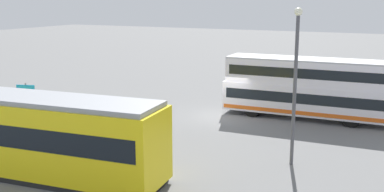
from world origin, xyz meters
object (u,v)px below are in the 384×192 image
at_px(double_decker_bus, 307,88).
at_px(pedestrian_crossing, 155,145).
at_px(street_lamp, 295,76).
at_px(pedestrian_near_railing, 120,110).
at_px(info_sign, 26,94).

height_order(double_decker_bus, pedestrian_crossing, double_decker_bus).
bearing_deg(street_lamp, pedestrian_crossing, 28.43).
bearing_deg(pedestrian_crossing, double_decker_bus, -109.99).
bearing_deg(pedestrian_near_railing, double_decker_bus, -146.42).
height_order(double_decker_bus, info_sign, double_decker_bus).
distance_m(pedestrian_crossing, info_sign, 11.93).
bearing_deg(double_decker_bus, street_lamp, 98.34).
bearing_deg(info_sign, street_lamp, 177.99).
relative_size(pedestrian_crossing, info_sign, 0.75).
xyz_separation_m(info_sign, street_lamp, (-16.85, 0.59, 2.50)).
bearing_deg(pedestrian_crossing, pedestrian_near_railing, -43.38).
bearing_deg(pedestrian_crossing, info_sign, -17.36).
distance_m(pedestrian_near_railing, street_lamp, 11.60).
relative_size(pedestrian_crossing, street_lamp, 0.24).
distance_m(pedestrian_near_railing, info_sign, 6.17).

